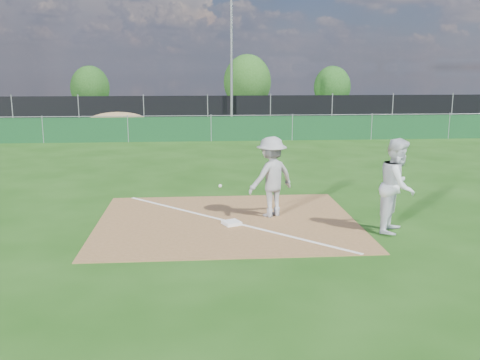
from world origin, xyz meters
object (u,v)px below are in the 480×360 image
object	(u,v)px
car_left	(141,107)
tree_left	(90,88)
tree_right	(332,87)
light_pole	(231,60)
runner	(397,186)
tree_mid	(247,82)
play_at_first	(271,177)
car_mid	(190,106)
car_right	(250,108)
first_base	(232,223)

from	to	relation	value
car_left	tree_left	world-z (taller)	tree_left
tree_right	tree_left	bearing A→B (deg)	-178.56
light_pole	tree_left	distance (m)	15.72
light_pole	car_left	size ratio (longest dim) A/B	1.79
runner	tree_mid	xyz separation A→B (m)	(-0.17, 33.30, 1.34)
play_at_first	tree_right	distance (m)	34.43
runner	car_mid	xyz separation A→B (m)	(-4.82, 28.25, -0.28)
tree_mid	car_left	bearing A→B (deg)	-144.57
runner	car_right	world-z (taller)	runner
tree_right	first_base	bearing A→B (deg)	-107.73
car_left	car_mid	size ratio (longest dim) A/B	0.99
car_left	car_mid	world-z (taller)	car_left
car_right	tree_mid	distance (m)	6.73
light_pole	first_base	size ratio (longest dim) A/B	22.03
light_pole	car_left	xyz separation A→B (m)	(-6.16, 4.80, -3.23)
car_mid	car_right	world-z (taller)	car_mid
light_pole	first_base	world-z (taller)	light_pole
tree_left	tree_mid	bearing A→B (deg)	-2.70
first_base	play_at_first	bearing A→B (deg)	33.75
runner	car_right	xyz separation A→B (m)	(-0.59, 26.79, -0.34)
play_at_first	car_mid	distance (m)	26.95
light_pole	runner	distance (m)	23.00
car_mid	car_right	bearing A→B (deg)	-112.27
first_base	car_mid	distance (m)	27.55
tree_left	car_right	bearing A→B (deg)	-29.86
tree_right	play_at_first	bearing A→B (deg)	-106.48
first_base	runner	size ratio (longest dim) A/B	0.18
first_base	car_mid	xyz separation A→B (m)	(-1.26, 27.52, 0.70)
car_left	first_base	bearing A→B (deg)	169.01
light_pole	car_left	world-z (taller)	light_pole
first_base	car_right	size ratio (longest dim) A/B	0.08
light_pole	tree_right	xyz separation A→B (m)	(9.35, 11.70, -2.11)
runner	car_left	world-z (taller)	runner
light_pole	runner	size ratio (longest dim) A/B	3.87
first_base	tree_left	xyz separation A→B (m)	(-9.42, 33.16, 1.84)
car_mid	tree_left	world-z (taller)	tree_left
runner	tree_right	distance (m)	35.16
first_base	car_left	size ratio (longest dim) A/B	0.08
tree_left	tree_mid	distance (m)	12.84
tree_left	tree_right	xyz separation A→B (m)	(20.18, 0.51, -0.01)
first_base	tree_left	size ratio (longest dim) A/B	0.10
light_pole	runner	bearing A→B (deg)	-84.60
play_at_first	tree_left	xyz separation A→B (m)	(-10.42, 32.50, 0.92)
car_mid	tree_left	bearing A→B (deg)	52.12
play_at_first	car_left	bearing A→B (deg)	102.40
tree_mid	first_base	bearing A→B (deg)	-95.95
play_at_first	tree_left	distance (m)	34.14
car_mid	tree_mid	world-z (taller)	tree_mid
runner	tree_right	xyz separation A→B (m)	(7.20, 34.41, 0.86)
tree_left	play_at_first	bearing A→B (deg)	-72.23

